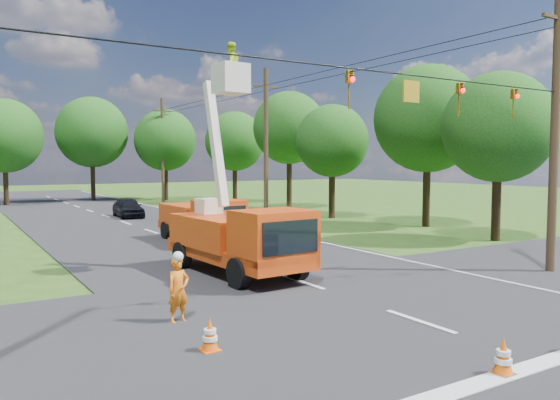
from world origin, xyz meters
TOP-DOWN VIEW (x-y plane):
  - ground at (0.00, 20.00)m, footprint 140.00×140.00m
  - road_main at (0.00, 20.00)m, footprint 12.00×100.00m
  - road_cross at (0.00, 2.00)m, footprint 56.00×10.00m
  - stop_bar at (0.00, -3.20)m, footprint 9.00×0.45m
  - edge_line at (5.60, 20.00)m, footprint 0.12×90.00m
  - bucket_truck at (-1.10, 7.31)m, footprint 2.86×6.50m
  - second_truck at (0.87, 14.99)m, footprint 2.46×5.83m
  - ground_worker at (-4.93, 3.08)m, footprint 0.65×0.50m
  - distant_car at (1.24, 28.72)m, footprint 1.88×4.15m
  - traffic_cone_0 at (-1.13, -3.13)m, footprint 0.38×0.38m
  - traffic_cone_2 at (1.21, 7.34)m, footprint 0.38×0.38m
  - traffic_cone_3 at (3.31, 11.99)m, footprint 0.38×0.38m
  - traffic_cone_4 at (-5.13, 0.81)m, footprint 0.38×0.38m
  - traffic_cone_7 at (4.57, 15.88)m, footprint 0.38×0.38m
  - pole_right_near at (8.50, 2.00)m, footprint 1.80×0.30m
  - pole_right_mid at (8.50, 22.00)m, footprint 1.80×0.30m
  - pole_right_far at (8.50, 42.00)m, footprint 1.80×0.30m
  - signal_span at (2.23, 1.99)m, footprint 18.00×0.29m
  - tree_right_a at (13.50, 8.00)m, footprint 5.40×5.40m
  - tree_right_b at (15.00, 14.00)m, footprint 6.40×6.40m
  - tree_right_c at (13.20, 21.00)m, footprint 5.00×5.00m
  - tree_right_d at (14.80, 29.00)m, footprint 6.00×6.00m
  - tree_right_e at (13.80, 37.00)m, footprint 5.60×5.60m
  - tree_far_a at (-5.00, 45.00)m, footprint 6.60×6.60m
  - tree_far_b at (3.00, 47.00)m, footprint 7.00×7.00m
  - tree_far_c at (9.50, 44.00)m, footprint 6.20×6.20m

SIDE VIEW (x-z plane):
  - ground at x=0.00m, z-range 0.00..0.00m
  - road_main at x=0.00m, z-range -0.03..0.03m
  - road_cross at x=0.00m, z-range -0.04..0.04m
  - stop_bar at x=0.00m, z-range -0.01..0.01m
  - edge_line at x=5.60m, z-range -0.01..0.01m
  - traffic_cone_0 at x=-1.13m, z-range 0.00..0.71m
  - traffic_cone_2 at x=1.21m, z-range 0.00..0.71m
  - traffic_cone_3 at x=3.31m, z-range 0.00..0.71m
  - traffic_cone_4 at x=-5.13m, z-range 0.00..0.71m
  - traffic_cone_7 at x=4.57m, z-range 0.00..0.71m
  - distant_car at x=1.24m, z-range 0.00..1.38m
  - ground_worker at x=-4.93m, z-range 0.00..1.59m
  - second_truck at x=0.87m, z-range 0.04..2.19m
  - bucket_truck at x=-1.10m, z-range -2.32..5.66m
  - pole_right_near at x=8.50m, z-range 0.11..10.11m
  - pole_right_mid at x=8.50m, z-range 0.11..10.11m
  - pole_right_far at x=8.50m, z-range 0.11..10.11m
  - tree_right_c at x=13.20m, z-range 1.40..9.23m
  - tree_right_a at x=13.50m, z-range 1.42..9.70m
  - tree_right_e at x=13.80m, z-range 1.50..10.12m
  - signal_span at x=2.23m, z-range 5.34..6.41m
  - tree_far_c at x=9.50m, z-range 1.47..10.65m
  - tree_far_a at x=-5.00m, z-range 1.44..10.94m
  - tree_right_b at x=15.00m, z-range 1.61..11.26m
  - tree_right_d at x=14.80m, z-range 1.83..11.53m
  - tree_far_b at x=3.00m, z-range 1.65..11.97m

